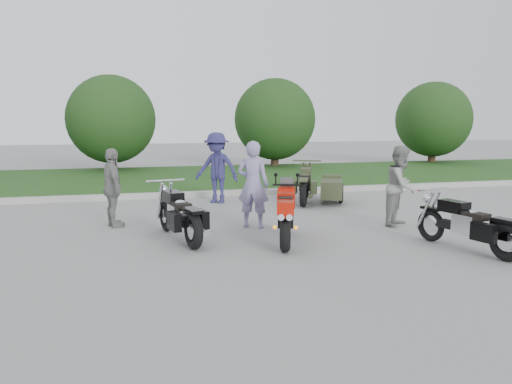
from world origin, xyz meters
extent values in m
plane|color=gray|center=(0.00, 0.00, 0.00)|extent=(80.00, 80.00, 0.00)
cube|color=#AFACA4|center=(0.00, 6.00, 0.07)|extent=(60.00, 0.30, 0.15)
cube|color=#2F6121|center=(0.00, 10.15, 0.07)|extent=(60.00, 8.00, 0.14)
cylinder|color=#3F2B1C|center=(-3.00, 13.50, 0.60)|extent=(0.36, 0.36, 1.20)
sphere|color=#1C3714|center=(-3.00, 13.50, 2.20)|extent=(3.60, 3.60, 3.60)
cylinder|color=#3F2B1C|center=(4.00, 13.50, 0.60)|extent=(0.36, 0.36, 1.20)
sphere|color=#1C3714|center=(4.00, 13.50, 2.20)|extent=(3.60, 3.60, 3.60)
cylinder|color=#3F2B1C|center=(12.00, 13.50, 0.60)|extent=(0.36, 0.36, 1.20)
sphere|color=#1C3714|center=(12.00, 13.50, 2.20)|extent=(3.60, 3.60, 3.60)
torus|color=black|center=(0.08, -0.36, 0.29)|extent=(0.35, 0.60, 0.58)
torus|color=black|center=(0.51, 0.93, 0.28)|extent=(0.28, 0.57, 0.56)
cube|color=black|center=(0.28, 0.24, 0.51)|extent=(0.51, 0.88, 0.33)
cube|color=#B61607|center=(0.35, 0.44, 0.76)|extent=(0.46, 0.59, 0.24)
cube|color=#B61607|center=(0.15, -0.16, 0.73)|extent=(0.43, 0.57, 0.21)
cube|color=black|center=(0.24, 0.13, 0.80)|extent=(0.33, 0.39, 0.09)
cube|color=#B61607|center=(0.46, 0.77, 0.73)|extent=(0.42, 0.45, 0.37)
cylinder|color=silver|center=(0.01, -0.38, 0.58)|extent=(0.23, 0.44, 0.20)
cylinder|color=silver|center=(0.13, -0.42, 0.58)|extent=(0.23, 0.44, 0.20)
torus|color=black|center=(-1.35, 0.19, 0.32)|extent=(0.30, 0.67, 0.65)
torus|color=black|center=(-1.69, 1.73, 0.31)|extent=(0.24, 0.62, 0.61)
cube|color=black|center=(-1.52, 0.96, 0.40)|extent=(0.45, 1.16, 0.13)
cube|color=silver|center=(-1.52, 0.96, 0.48)|extent=(0.37, 0.48, 0.33)
cube|color=black|center=(-1.58, 1.24, 0.74)|extent=(0.37, 0.57, 0.21)
cube|color=black|center=(-1.49, 0.82, 0.65)|extent=(0.36, 0.52, 0.11)
cube|color=black|center=(-1.35, 0.19, 0.67)|extent=(0.32, 0.56, 0.06)
cylinder|color=silver|center=(-1.28, 0.67, 0.27)|extent=(0.32, 1.04, 0.10)
torus|color=black|center=(3.21, -1.71, 0.31)|extent=(0.30, 0.63, 0.61)
torus|color=black|center=(2.83, -0.27, 0.29)|extent=(0.25, 0.59, 0.58)
cube|color=black|center=(3.02, -0.99, 0.38)|extent=(0.46, 1.10, 0.13)
cube|color=silver|center=(3.02, -0.99, 0.45)|extent=(0.36, 0.46, 0.32)
cube|color=black|center=(2.95, -0.73, 0.70)|extent=(0.37, 0.54, 0.20)
cube|color=black|center=(3.06, -1.12, 0.61)|extent=(0.36, 0.50, 0.11)
cube|color=black|center=(3.21, -1.71, 0.63)|extent=(0.32, 0.53, 0.05)
cylinder|color=silver|center=(3.26, -1.26, 0.25)|extent=(0.34, 0.98, 0.09)
torus|color=black|center=(1.83, 3.65, 0.34)|extent=(0.42, 0.68, 0.67)
torus|color=black|center=(2.47, 5.15, 0.32)|extent=(0.35, 0.63, 0.63)
cube|color=black|center=(2.15, 4.40, 0.41)|extent=(0.66, 1.17, 0.14)
cube|color=#363E24|center=(2.15, 4.40, 0.49)|extent=(0.45, 0.52, 0.35)
cube|color=#363E24|center=(2.26, 4.67, 0.77)|extent=(0.47, 0.61, 0.22)
cube|color=black|center=(2.09, 4.26, 0.67)|extent=(0.45, 0.56, 0.12)
cube|color=#363E24|center=(1.83, 3.65, 0.69)|extent=(0.41, 0.58, 0.06)
cylinder|color=#363E24|center=(2.18, 4.01, 0.28)|extent=(0.51, 1.04, 0.10)
cube|color=#363E24|center=(2.75, 4.04, 0.39)|extent=(1.00, 1.39, 0.44)
torus|color=black|center=(2.97, 3.94, 0.28)|extent=(0.32, 0.55, 0.55)
imported|color=#8A83B2|center=(0.03, 1.63, 0.88)|extent=(0.76, 0.67, 1.75)
imported|color=gray|center=(3.03, 1.11, 0.82)|extent=(1.01, 0.99, 1.64)
imported|color=navy|center=(-0.14, 4.84, 0.92)|extent=(1.37, 1.24, 1.84)
imported|color=gray|center=(-2.69, 2.40, 0.80)|extent=(0.64, 1.01, 1.60)
camera|label=1|loc=(-2.36, -7.96, 2.14)|focal=35.00mm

